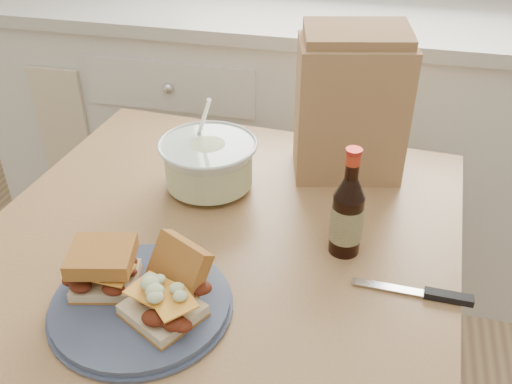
% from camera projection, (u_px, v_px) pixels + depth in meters
% --- Properties ---
extents(cabinet_run, '(2.50, 0.64, 0.94)m').
position_uv_depth(cabinet_run, '(335.00, 139.00, 2.07)').
color(cabinet_run, silver).
rests_on(cabinet_run, ground).
extents(dining_table, '(0.97, 0.97, 0.77)m').
position_uv_depth(dining_table, '(220.00, 276.00, 1.19)').
color(dining_table, '#A7754F').
rests_on(dining_table, ground).
extents(plate, '(0.30, 0.30, 0.02)m').
position_uv_depth(plate, '(141.00, 304.00, 0.95)').
color(plate, '#3F4B67').
rests_on(plate, dining_table).
extents(sandwich_left, '(0.12, 0.12, 0.08)m').
position_uv_depth(sandwich_left, '(104.00, 267.00, 0.95)').
color(sandwich_left, beige).
rests_on(sandwich_left, plate).
extents(sandwich_right, '(0.15, 0.19, 0.09)m').
position_uv_depth(sandwich_right, '(168.00, 291.00, 0.91)').
color(sandwich_right, beige).
rests_on(sandwich_right, plate).
extents(coleslaw_bowl, '(0.21, 0.21, 0.21)m').
position_uv_depth(coleslaw_bowl, '(209.00, 165.00, 1.23)').
color(coleslaw_bowl, silver).
rests_on(coleslaw_bowl, dining_table).
extents(beer_bottle, '(0.06, 0.06, 0.22)m').
position_uv_depth(beer_bottle, '(347.00, 215.00, 1.03)').
color(beer_bottle, black).
rests_on(beer_bottle, dining_table).
extents(knife, '(0.20, 0.03, 0.01)m').
position_uv_depth(knife, '(433.00, 294.00, 0.97)').
color(knife, silver).
rests_on(knife, dining_table).
extents(paper_bag, '(0.26, 0.20, 0.30)m').
position_uv_depth(paper_bag, '(350.00, 110.00, 1.24)').
color(paper_bag, '#A68050').
rests_on(paper_bag, dining_table).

